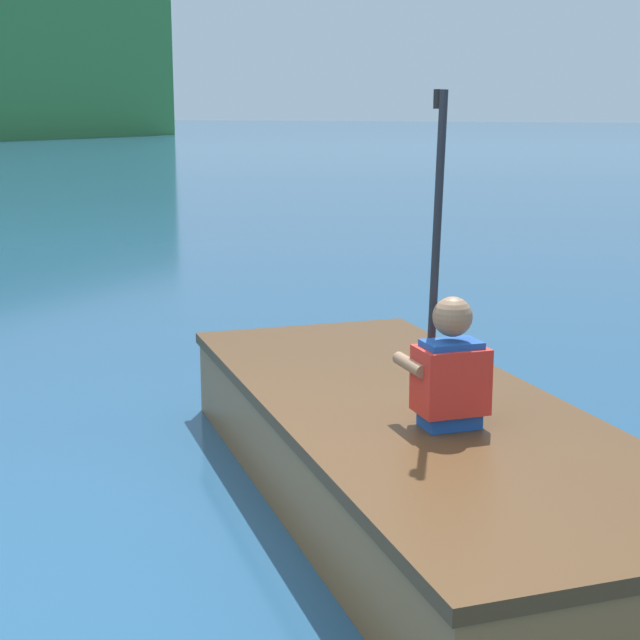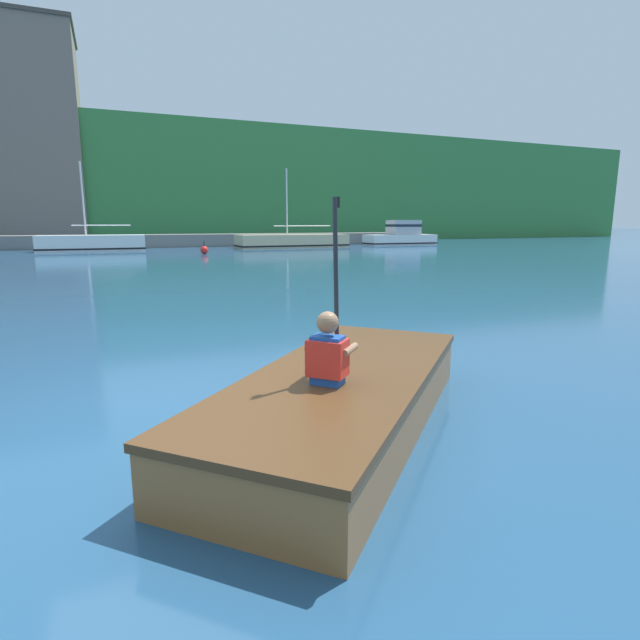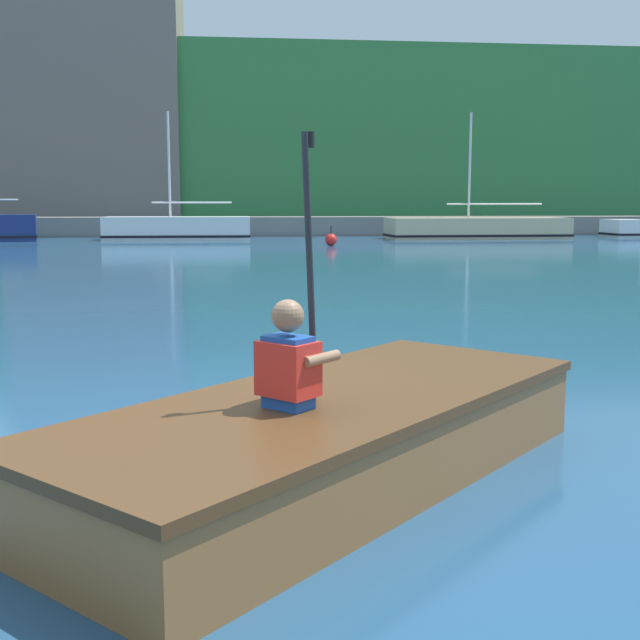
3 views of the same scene
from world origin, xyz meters
TOP-DOWN VIEW (x-y plane):
  - ground_plane at (0.00, 0.00)m, footprint 300.00×300.00m
  - shoreline_ridge at (0.00, 51.79)m, footprint 120.00×20.00m
  - waterfront_office_block_center at (-7.01, 45.44)m, footprint 10.32×8.30m
  - marina_dock at (0.00, 33.70)m, footprint 46.92×2.40m
  - moored_boat_dock_west_end at (11.63, 29.45)m, footprint 7.99×2.66m
  - moored_boat_dock_west_inner at (-1.41, 29.67)m, footprint 6.19×2.23m
  - moored_boat_dock_east_inner at (21.15, 30.34)m, footprint 5.80×2.03m
  - rowboat_foreground at (1.43, -0.78)m, footprint 3.48×3.50m
  - person_paddler at (1.15, -1.06)m, footprint 0.46×0.46m
  - channel_buoy at (4.48, 24.10)m, footprint 0.44×0.44m

SIDE VIEW (x-z plane):
  - ground_plane at x=0.00m, z-range 0.00..0.00m
  - channel_buoy at x=4.48m, z-range -0.14..0.58m
  - rowboat_foreground at x=1.43m, z-range 0.03..0.52m
  - moored_boat_dock_west_end at x=11.63m, z-range -2.28..3.15m
  - marina_dock at x=0.00m, z-range 0.00..0.90m
  - moored_boat_dock_west_inner at x=-1.41m, z-range -2.21..3.14m
  - moored_boat_dock_east_inner at x=21.15m, z-range -0.26..1.68m
  - person_paddler at x=1.15m, z-range 0.05..1.47m
  - shoreline_ridge at x=0.00m, z-range 0.00..10.76m
  - waterfront_office_block_center at x=-7.01m, z-range 0.01..17.49m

